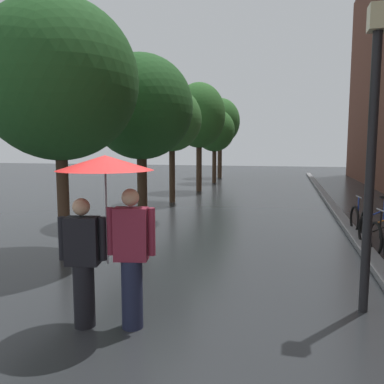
{
  "coord_description": "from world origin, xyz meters",
  "views": [
    {
      "loc": [
        1.54,
        -4.0,
        2.23
      ],
      "look_at": [
        -0.22,
        3.24,
        1.35
      ],
      "focal_mm": 36.46,
      "sensor_mm": 36.0,
      "label": 1
    }
  ],
  "objects_px": {
    "street_tree_4": "(215,131)",
    "street_tree_1": "(141,108)",
    "street_tree_0": "(59,81)",
    "street_tree_3": "(199,116)",
    "couple_under_umbrella": "(107,213)",
    "parked_bicycle_6": "(375,219)",
    "street_tree_5": "(220,122)",
    "street_lamp_post": "(372,137)",
    "street_tree_2": "(172,120)"
  },
  "relations": [
    {
      "from": "street_tree_2",
      "to": "parked_bicycle_6",
      "type": "height_order",
      "value": "street_tree_2"
    },
    {
      "from": "parked_bicycle_6",
      "to": "couple_under_umbrella",
      "type": "xyz_separation_m",
      "value": [
        -4.35,
        -6.45,
        1.05
      ]
    },
    {
      "from": "street_tree_1",
      "to": "couple_under_umbrella",
      "type": "height_order",
      "value": "street_tree_1"
    },
    {
      "from": "street_tree_5",
      "to": "parked_bicycle_6",
      "type": "bearing_deg",
      "value": -67.42
    },
    {
      "from": "street_tree_5",
      "to": "couple_under_umbrella",
      "type": "bearing_deg",
      "value": -83.76
    },
    {
      "from": "street_tree_0",
      "to": "street_tree_4",
      "type": "distance_m",
      "value": 16.33
    },
    {
      "from": "street_tree_2",
      "to": "street_lamp_post",
      "type": "xyz_separation_m",
      "value": [
        5.47,
        -9.3,
        -0.9
      ]
    },
    {
      "from": "street_tree_5",
      "to": "couple_under_umbrella",
      "type": "height_order",
      "value": "street_tree_5"
    },
    {
      "from": "street_tree_2",
      "to": "street_tree_1",
      "type": "bearing_deg",
      "value": -87.03
    },
    {
      "from": "parked_bicycle_6",
      "to": "couple_under_umbrella",
      "type": "distance_m",
      "value": 7.84
    },
    {
      "from": "street_tree_3",
      "to": "parked_bicycle_6",
      "type": "distance_m",
      "value": 10.85
    },
    {
      "from": "parked_bicycle_6",
      "to": "street_tree_2",
      "type": "bearing_deg",
      "value": 148.46
    },
    {
      "from": "street_tree_0",
      "to": "street_tree_2",
      "type": "xyz_separation_m",
      "value": [
        -0.03,
        7.82,
        -0.26
      ]
    },
    {
      "from": "street_tree_2",
      "to": "couple_under_umbrella",
      "type": "distance_m",
      "value": 10.94
    },
    {
      "from": "street_tree_1",
      "to": "couple_under_umbrella",
      "type": "relative_size",
      "value": 2.31
    },
    {
      "from": "street_tree_1",
      "to": "street_tree_3",
      "type": "bearing_deg",
      "value": 90.0
    },
    {
      "from": "street_tree_2",
      "to": "street_tree_5",
      "type": "bearing_deg",
      "value": 90.89
    },
    {
      "from": "street_tree_0",
      "to": "couple_under_umbrella",
      "type": "xyz_separation_m",
      "value": [
        2.28,
        -2.71,
        -2.07
      ]
    },
    {
      "from": "parked_bicycle_6",
      "to": "street_tree_4",
      "type": "bearing_deg",
      "value": 117.39
    },
    {
      "from": "street_tree_2",
      "to": "street_tree_4",
      "type": "height_order",
      "value": "street_tree_2"
    },
    {
      "from": "street_tree_5",
      "to": "couple_under_umbrella",
      "type": "distance_m",
      "value": 23.19
    },
    {
      "from": "street_tree_0",
      "to": "street_tree_4",
      "type": "relative_size",
      "value": 1.14
    },
    {
      "from": "street_tree_1",
      "to": "street_tree_2",
      "type": "distance_m",
      "value": 3.83
    },
    {
      "from": "street_tree_5",
      "to": "parked_bicycle_6",
      "type": "relative_size",
      "value": 4.79
    },
    {
      "from": "street_tree_2",
      "to": "parked_bicycle_6",
      "type": "distance_m",
      "value": 8.32
    },
    {
      "from": "street_tree_0",
      "to": "street_tree_3",
      "type": "height_order",
      "value": "street_tree_3"
    },
    {
      "from": "street_tree_2",
      "to": "street_tree_5",
      "type": "height_order",
      "value": "street_tree_5"
    },
    {
      "from": "street_tree_3",
      "to": "street_tree_2",
      "type": "bearing_deg",
      "value": -92.85
    },
    {
      "from": "street_tree_3",
      "to": "street_tree_5",
      "type": "relative_size",
      "value": 0.96
    },
    {
      "from": "street_tree_0",
      "to": "parked_bicycle_6",
      "type": "relative_size",
      "value": 4.4
    },
    {
      "from": "street_tree_2",
      "to": "couple_under_umbrella",
      "type": "height_order",
      "value": "street_tree_2"
    },
    {
      "from": "street_tree_2",
      "to": "street_tree_5",
      "type": "relative_size",
      "value": 0.82
    },
    {
      "from": "street_tree_4",
      "to": "street_tree_5",
      "type": "relative_size",
      "value": 0.8
    },
    {
      "from": "street_tree_0",
      "to": "couple_under_umbrella",
      "type": "distance_m",
      "value": 4.11
    },
    {
      "from": "street_tree_2",
      "to": "street_tree_3",
      "type": "height_order",
      "value": "street_tree_3"
    },
    {
      "from": "street_tree_1",
      "to": "street_tree_5",
      "type": "distance_m",
      "value": 16.22
    },
    {
      "from": "street_tree_2",
      "to": "street_tree_4",
      "type": "bearing_deg",
      "value": 89.1
    },
    {
      "from": "street_tree_3",
      "to": "parked_bicycle_6",
      "type": "relative_size",
      "value": 4.57
    },
    {
      "from": "street_tree_1",
      "to": "parked_bicycle_6",
      "type": "distance_m",
      "value": 7.12
    },
    {
      "from": "street_tree_0",
      "to": "street_tree_5",
      "type": "relative_size",
      "value": 0.92
    },
    {
      "from": "street_tree_2",
      "to": "street_tree_3",
      "type": "relative_size",
      "value": 0.85
    },
    {
      "from": "street_tree_0",
      "to": "street_tree_2",
      "type": "distance_m",
      "value": 7.82
    },
    {
      "from": "street_tree_5",
      "to": "couple_under_umbrella",
      "type": "xyz_separation_m",
      "value": [
        2.51,
        -22.92,
        -2.48
      ]
    },
    {
      "from": "parked_bicycle_6",
      "to": "street_lamp_post",
      "type": "bearing_deg",
      "value": -102.85
    },
    {
      "from": "street_tree_2",
      "to": "street_tree_3",
      "type": "xyz_separation_m",
      "value": [
        0.2,
        3.98,
        0.44
      ]
    },
    {
      "from": "street_tree_4",
      "to": "street_lamp_post",
      "type": "distance_m",
      "value": 18.61
    },
    {
      "from": "street_tree_3",
      "to": "couple_under_umbrella",
      "type": "xyz_separation_m",
      "value": [
        2.12,
        -14.51,
        -2.26
      ]
    },
    {
      "from": "street_tree_1",
      "to": "street_tree_5",
      "type": "bearing_deg",
      "value": 91.38
    },
    {
      "from": "street_tree_4",
      "to": "street_tree_1",
      "type": "bearing_deg",
      "value": -89.7
    },
    {
      "from": "parked_bicycle_6",
      "to": "street_tree_1",
      "type": "bearing_deg",
      "value": 177.66
    }
  ]
}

